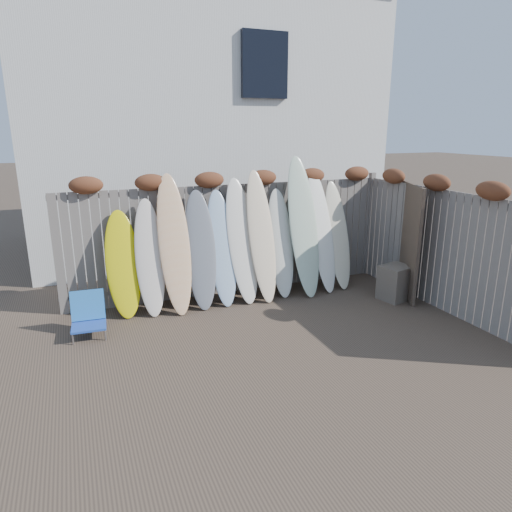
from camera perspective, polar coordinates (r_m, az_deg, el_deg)
name	(u,v)px	position (r m, az deg, el deg)	size (l,w,h in m)	color
ground	(288,345)	(6.59, 3.98, -11.07)	(80.00, 80.00, 0.00)	#493A2D
back_fence	(235,229)	(8.31, -2.70, 3.34)	(6.05, 0.28, 2.24)	slate
right_fence	(448,244)	(8.08, 22.82, 1.44)	(0.28, 4.40, 2.24)	slate
house	(196,118)	(12.17, -7.48, 16.74)	(8.50, 5.50, 6.33)	silver
beach_chair	(88,315)	(7.22, -20.23, -6.99)	(0.51, 0.54, 0.64)	#224AAE
wooden_crate	(395,283)	(8.51, 17.04, -3.19)	(0.53, 0.44, 0.62)	#4A4237
lattice_panel	(407,240)	(8.64, 18.39, 1.87)	(0.06, 1.35, 2.03)	brown
surfboard_0	(123,264)	(7.64, -16.29, -0.99)	(0.54, 0.07, 1.77)	#D9CD09
surfboard_1	(150,257)	(7.61, -13.14, -0.18)	(0.46, 0.07, 1.94)	silver
surfboard_2	(174,244)	(7.59, -10.18, 1.47)	(0.51, 0.07, 2.35)	#EEBC6C
surfboard_3	(200,250)	(7.74, -6.96, 0.77)	(0.51, 0.07, 2.04)	slate
surfboard_4	(222,248)	(7.85, -4.30, 1.00)	(0.47, 0.07, 2.03)	#9CBADA
surfboard_5	(242,241)	(7.94, -1.77, 1.91)	(0.51, 0.07, 2.22)	silver
surfboard_6	(261,236)	(8.01, 0.68, 2.49)	(0.47, 0.07, 2.36)	beige
surfboard_7	(281,243)	(8.26, 3.09, 1.64)	(0.46, 0.07, 1.99)	silver
surfboard_8	(303,226)	(8.32, 5.95, 3.70)	(0.54, 0.07, 2.59)	beige
surfboard_9	(321,231)	(8.57, 8.18, 3.12)	(0.47, 0.07, 2.32)	white
surfboard_10	(338,235)	(8.80, 10.18, 2.58)	(0.46, 0.07, 2.08)	beige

